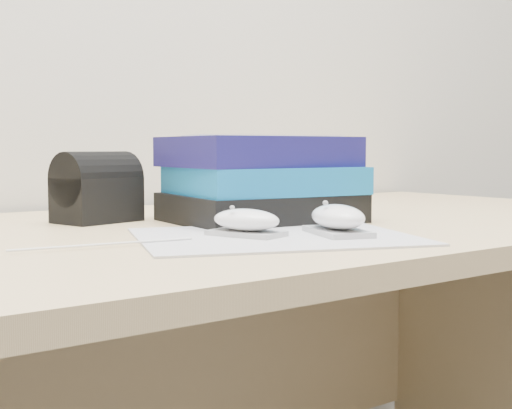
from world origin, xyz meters
TOP-DOWN VIEW (x-y plane):
  - desk at (0.00, 1.64)m, footprint 1.60×0.80m
  - mousepad at (-0.08, 1.41)m, footprint 0.43×0.38m
  - mouse_rear at (-0.11, 1.43)m, footprint 0.08×0.11m
  - mouse_front at (-0.00, 1.37)m, footprint 0.09×0.12m
  - usb_cable at (-0.30, 1.45)m, footprint 0.22×0.03m
  - book_stack at (0.03, 1.58)m, footprint 0.30×0.25m
  - pouch at (-0.18, 1.73)m, footprint 0.14×0.11m

SIDE VIEW (x-z plane):
  - desk at x=0.00m, z-range 0.13..0.86m
  - mousepad at x=-0.08m, z-range 0.73..0.73m
  - usb_cable at x=-0.30m, z-range 0.73..0.74m
  - mouse_rear at x=-0.11m, z-range 0.73..0.77m
  - mouse_front at x=0.00m, z-range 0.73..0.78m
  - pouch at x=-0.18m, z-range 0.73..0.84m
  - book_stack at x=0.03m, z-range 0.73..0.86m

